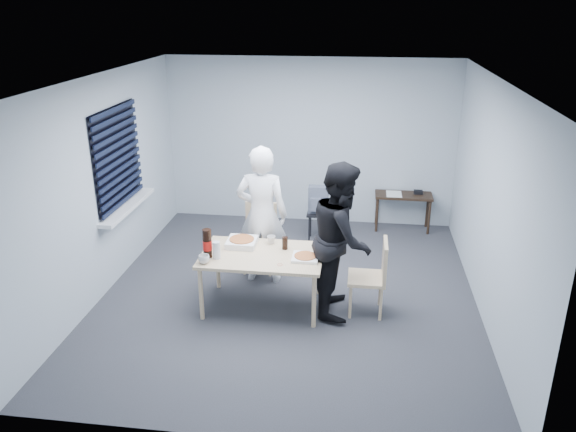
# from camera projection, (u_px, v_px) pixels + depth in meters

# --- Properties ---
(room) EXTENTS (5.00, 5.00, 5.00)m
(room) POSITION_uv_depth(u_px,v_px,m) (121.00, 165.00, 7.06)
(room) COLOR #2C2D31
(room) RESTS_ON ground
(dining_table) EXTENTS (1.39, 0.88, 0.67)m
(dining_table) POSITION_uv_depth(u_px,v_px,m) (262.00, 259.00, 6.43)
(dining_table) COLOR beige
(dining_table) RESTS_ON ground
(chair_far) EXTENTS (0.42, 0.42, 0.89)m
(chair_far) POSITION_uv_depth(u_px,v_px,m) (260.00, 232.00, 7.44)
(chair_far) COLOR beige
(chair_far) RESTS_ON ground
(chair_right) EXTENTS (0.42, 0.42, 0.89)m
(chair_right) POSITION_uv_depth(u_px,v_px,m) (375.00, 272.00, 6.33)
(chair_right) COLOR beige
(chair_right) RESTS_ON ground
(person_white) EXTENTS (0.65, 0.42, 1.77)m
(person_white) POSITION_uv_depth(u_px,v_px,m) (262.00, 215.00, 6.97)
(person_white) COLOR white
(person_white) RESTS_ON ground
(person_black) EXTENTS (0.47, 0.86, 1.77)m
(person_black) POSITION_uv_depth(u_px,v_px,m) (342.00, 239.00, 6.29)
(person_black) COLOR black
(person_black) RESTS_ON ground
(side_table) EXTENTS (0.87, 0.39, 0.58)m
(side_table) POSITION_uv_depth(u_px,v_px,m) (403.00, 199.00, 8.68)
(side_table) COLOR #301F14
(side_table) RESTS_ON ground
(stool) EXTENTS (0.32, 0.32, 0.44)m
(stool) POSITION_uv_depth(u_px,v_px,m) (318.00, 219.00, 8.36)
(stool) COLOR black
(stool) RESTS_ON ground
(backpack) EXTENTS (0.29, 0.21, 0.40)m
(backpack) POSITION_uv_depth(u_px,v_px,m) (318.00, 200.00, 8.24)
(backpack) COLOR slate
(backpack) RESTS_ON stool
(pizza_box_a) EXTENTS (0.34, 0.34, 0.09)m
(pizza_box_a) POSITION_uv_depth(u_px,v_px,m) (242.00, 242.00, 6.62)
(pizza_box_a) COLOR white
(pizza_box_a) RESTS_ON dining_table
(pizza_box_b) EXTENTS (0.29, 0.29, 0.04)m
(pizza_box_b) POSITION_uv_depth(u_px,v_px,m) (305.00, 257.00, 6.28)
(pizza_box_b) COLOR white
(pizza_box_b) RESTS_ON dining_table
(mug_a) EXTENTS (0.17, 0.17, 0.10)m
(mug_a) POSITION_uv_depth(u_px,v_px,m) (204.00, 259.00, 6.16)
(mug_a) COLOR silver
(mug_a) RESTS_ON dining_table
(mug_b) EXTENTS (0.10, 0.10, 0.09)m
(mug_b) POSITION_uv_depth(u_px,v_px,m) (271.00, 240.00, 6.66)
(mug_b) COLOR silver
(mug_b) RESTS_ON dining_table
(cola_glass) EXTENTS (0.07, 0.07, 0.15)m
(cola_glass) POSITION_uv_depth(u_px,v_px,m) (285.00, 243.00, 6.51)
(cola_glass) COLOR black
(cola_glass) RESTS_ON dining_table
(soda_bottle) EXTENTS (0.11, 0.11, 0.33)m
(soda_bottle) POSITION_uv_depth(u_px,v_px,m) (207.00, 244.00, 6.27)
(soda_bottle) COLOR black
(soda_bottle) RESTS_ON dining_table
(plastic_cups) EXTENTS (0.11, 0.11, 0.20)m
(plastic_cups) POSITION_uv_depth(u_px,v_px,m) (217.00, 250.00, 6.26)
(plastic_cups) COLOR silver
(plastic_cups) RESTS_ON dining_table
(rubber_band) EXTENTS (0.06, 0.06, 0.00)m
(rubber_band) POSITION_uv_depth(u_px,v_px,m) (280.00, 265.00, 6.14)
(rubber_band) COLOR red
(rubber_band) RESTS_ON dining_table
(papers) EXTENTS (0.25, 0.33, 0.01)m
(papers) POSITION_uv_depth(u_px,v_px,m) (394.00, 194.00, 8.66)
(papers) COLOR white
(papers) RESTS_ON side_table
(black_box) EXTENTS (0.14, 0.11, 0.06)m
(black_box) POSITION_uv_depth(u_px,v_px,m) (418.00, 192.00, 8.66)
(black_box) COLOR black
(black_box) RESTS_ON side_table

